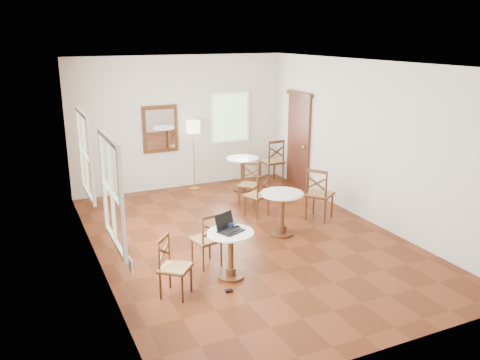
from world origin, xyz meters
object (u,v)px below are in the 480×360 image
(chair_mid_b, at_px, (319,194))
(water_glass, at_px, (229,227))
(chair_near_b, at_px, (174,267))
(power_adapter, at_px, (229,291))
(cafe_table_mid, at_px, (282,209))
(laptop, at_px, (228,227))
(chair_mid_a, at_px, (257,195))
(chair_back_b, at_px, (249,184))
(cafe_table_back, at_px, (243,170))
(chair_near_a, at_px, (207,239))
(chair_back_a, at_px, (272,161))
(navy_mug, at_px, (232,226))
(cafe_table_near, at_px, (231,249))
(floor_lamp, at_px, (193,132))
(mouse, at_px, (237,227))

(chair_mid_b, height_order, water_glass, chair_mid_b)
(chair_near_b, bearing_deg, power_adapter, -68.46)
(chair_mid_b, xyz_separation_m, power_adapter, (-2.72, -1.90, -0.49))
(cafe_table_mid, xyz_separation_m, laptop, (-1.49, -1.05, 0.29))
(chair_mid_a, bearing_deg, chair_back_b, -126.35)
(cafe_table_back, height_order, laptop, laptop)
(chair_near_a, distance_m, chair_back_a, 4.67)
(chair_mid_a, bearing_deg, water_glass, 31.66)
(cafe_table_back, xyz_separation_m, chair_back_a, (0.92, 0.29, 0.05))
(chair_back_a, relative_size, laptop, 2.42)
(cafe_table_mid, bearing_deg, chair_near_b, -152.20)
(chair_back_a, xyz_separation_m, navy_mug, (-2.82, -3.97, 0.24))
(power_adapter, bearing_deg, chair_back_a, 55.26)
(water_glass, bearing_deg, cafe_table_near, -96.02)
(cafe_table_back, relative_size, chair_mid_b, 0.76)
(navy_mug, distance_m, power_adapter, 0.93)
(chair_mid_a, distance_m, chair_mid_b, 1.19)
(chair_near_b, xyz_separation_m, chair_mid_b, (3.42, 1.65, 0.08))
(cafe_table_back, height_order, chair_mid_a, chair_mid_a)
(chair_mid_b, bearing_deg, chair_back_b, -4.51)
(chair_back_a, distance_m, navy_mug, 4.87)
(chair_back_a, bearing_deg, power_adapter, 51.73)
(chair_back_a, distance_m, laptop, 4.94)
(floor_lamp, distance_m, navy_mug, 4.37)
(navy_mug, bearing_deg, water_glass, -170.47)
(laptop, relative_size, mouse, 4.37)
(cafe_table_back, relative_size, mouse, 7.73)
(laptop, xyz_separation_m, mouse, (0.17, 0.05, -0.04))
(mouse, relative_size, navy_mug, 0.81)
(cafe_table_near, bearing_deg, cafe_table_back, 62.51)
(laptop, bearing_deg, cafe_table_near, -99.88)
(cafe_table_mid, height_order, chair_back_b, chair_back_b)
(navy_mug, bearing_deg, chair_near_b, -166.37)
(cafe_table_near, relative_size, cafe_table_mid, 0.91)
(laptop, bearing_deg, mouse, -5.87)
(cafe_table_near, xyz_separation_m, chair_mid_b, (2.52, 1.51, 0.06))
(chair_near_b, distance_m, laptop, 0.98)
(chair_back_a, xyz_separation_m, power_adapter, (-3.08, -4.45, -0.50))
(navy_mug, height_order, water_glass, navy_mug)
(chair_back_b, bearing_deg, floor_lamp, 161.94)
(chair_back_b, bearing_deg, navy_mug, -74.38)
(cafe_table_mid, xyz_separation_m, power_adapter, (-1.68, -1.50, -0.47))
(cafe_table_near, xyz_separation_m, chair_near_b, (-0.91, -0.15, -0.02))
(cafe_table_near, relative_size, floor_lamp, 0.45)
(power_adapter, bearing_deg, laptop, 67.08)
(floor_lamp, xyz_separation_m, water_glass, (-0.99, -4.24, -0.58))
(chair_mid_b, relative_size, chair_back_a, 0.97)
(cafe_table_mid, distance_m, chair_back_b, 1.79)
(cafe_table_near, distance_m, chair_mid_b, 2.93)
(chair_near_b, distance_m, floor_lamp, 4.94)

